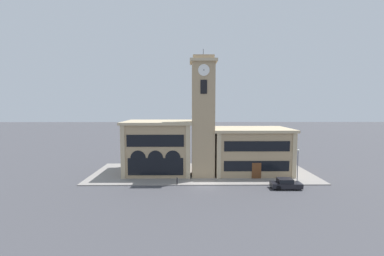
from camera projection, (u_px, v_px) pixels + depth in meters
name	position (u px, v px, depth m)	size (l,w,h in m)	color
ground_plane	(205.00, 186.00, 38.52)	(300.00, 300.00, 0.00)	#424247
sidewalk_kerb	(202.00, 173.00, 45.65)	(38.31, 14.32, 0.15)	gray
clock_tower	(203.00, 117.00, 42.86)	(4.42, 4.42, 21.25)	tan
town_hall_left_wing	(159.00, 147.00, 45.84)	(11.95, 9.63, 9.29)	tan
town_hall_right_wing	(250.00, 150.00, 46.03)	(13.70, 9.63, 8.02)	tan
parked_car_near	(286.00, 183.00, 37.07)	(4.34, 1.91, 1.51)	black
street_lamp	(298.00, 161.00, 38.79)	(0.36, 0.36, 5.32)	#4C4C51
bollard	(177.00, 181.00, 38.70)	(0.18, 0.18, 1.06)	black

